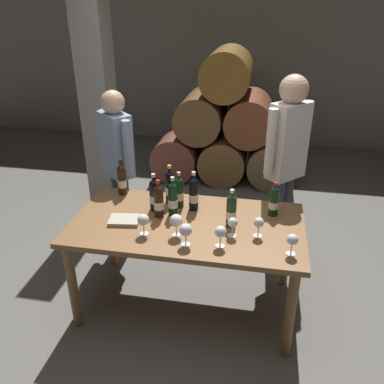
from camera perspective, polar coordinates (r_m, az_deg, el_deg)
The scene contains 24 objects.
ground_plane at distance 3.40m, azimuth -0.64°, elevation -15.41°, with size 14.00×14.00×0.00m, color #66635E.
cellar_back_wall at distance 6.76m, azimuth 6.57°, elevation 18.88°, with size 10.00×0.24×2.80m, color gray.
barrel_stack at distance 5.35m, azimuth 4.76°, elevation 8.90°, with size 1.86×0.90×1.69m.
stone_pillar at distance 4.56m, azimuth -13.32°, elevation 13.52°, with size 0.32×0.32×2.60m, color gray.
dining_table at distance 2.99m, azimuth -0.70°, elevation -5.82°, with size 1.70×0.90×0.76m.
wine_bottle_0 at distance 2.97m, azimuth -4.77°, elevation -1.28°, with size 0.07×0.07×0.30m.
wine_bottle_1 at distance 2.98m, azimuth -2.74°, elevation -0.96°, with size 0.07×0.07×0.31m.
wine_bottle_2 at distance 3.10m, azimuth -1.88°, elevation 0.01°, with size 0.07×0.07×0.29m.
wine_bottle_3 at distance 3.05m, azimuth 11.61°, elevation -1.24°, with size 0.07×0.07×0.27m.
wine_bottle_4 at distance 3.06m, azimuth -5.42°, elevation -0.37°, with size 0.07×0.07×0.30m.
wine_bottle_5 at distance 3.17m, azimuth -3.18°, elevation 0.80°, with size 0.07×0.07×0.32m.
wine_bottle_6 at distance 3.35m, azimuth -9.97°, elevation 1.79°, with size 0.07×0.07×0.31m.
wine_bottle_7 at distance 3.05m, azimuth 0.23°, elevation -0.23°, with size 0.07×0.07×0.32m.
wine_bottle_8 at distance 2.85m, azimuth 5.62°, elevation -2.61°, with size 0.07×0.07×0.29m.
wine_glass_0 at distance 2.77m, azimuth 9.51°, elevation -4.41°, with size 0.07×0.07×0.15m.
wine_glass_1 at distance 2.63m, azimuth 4.10°, elevation -5.77°, with size 0.08×0.08×0.15m.
wine_glass_2 at distance 2.75m, azimuth 5.82°, elevation -4.46°, with size 0.07×0.07×0.14m.
wine_glass_3 at distance 2.63m, azimuth -0.90°, elevation -5.50°, with size 0.09×0.09×0.16m.
wine_glass_4 at distance 2.77m, azimuth -6.96°, elevation -4.05°, with size 0.08×0.08×0.16m.
wine_glass_5 at distance 2.62m, azimuth 14.12°, elevation -6.71°, with size 0.07×0.07×0.15m.
wine_glass_6 at distance 2.73m, azimuth -2.26°, elevation -4.17°, with size 0.09×0.09×0.16m.
tasting_notebook at distance 2.98m, azimuth -9.62°, elevation -3.99°, with size 0.22×0.16×0.03m, color #B2A893.
sommelier_presenting at distance 3.46m, azimuth 13.32°, elevation 5.02°, with size 0.36×0.38×1.72m.
taster_seated_left at distance 3.70m, azimuth -10.57°, elevation 4.68°, with size 0.39×0.36×1.54m.
Camera 1 is at (0.50, -2.48, 2.26)m, focal length 37.39 mm.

